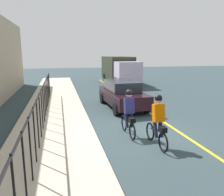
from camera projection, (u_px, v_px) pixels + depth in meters
name	position (u px, v px, depth m)	size (l,w,h in m)	color
ground_plane	(140.00, 133.00, 8.99)	(80.00, 80.00, 0.00)	#2C3B3F
lane_line_centre	(175.00, 130.00, 9.35)	(36.00, 0.12, 0.01)	yellow
sidewalk	(53.00, 138.00, 8.20)	(40.00, 3.20, 0.15)	#B8AB96
iron_fence	(42.00, 103.00, 8.83)	(15.49, 0.04, 1.60)	black
cyclist_lead	(129.00, 113.00, 8.49)	(1.71, 0.36, 1.83)	black
cyclist_follow	(158.00, 121.00, 7.50)	(1.71, 0.36, 1.83)	black
parked_sedan_rear	(122.00, 94.00, 12.97)	(4.48, 2.09, 1.58)	black
box_truck_background	(120.00, 69.00, 22.81)	(6.77, 2.69, 2.78)	#2A2F21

